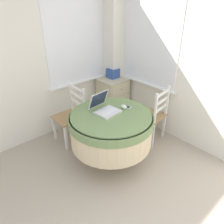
{
  "coord_description": "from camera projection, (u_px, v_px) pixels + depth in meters",
  "views": [
    {
      "loc": [
        -0.79,
        -0.18,
        2.12
      ],
      "look_at": [
        0.96,
        1.79,
        0.69
      ],
      "focal_mm": 35.0,
      "sensor_mm": 36.0,
      "label": 1
    }
  ],
  "objects": [
    {
      "name": "storage_box",
      "position": [
        113.0,
        73.0,
        4.0
      ],
      "size": [
        0.19,
        0.18,
        0.17
      ],
      "color": "#2D4C93",
      "rests_on": "corner_cabinet"
    },
    {
      "name": "corner_cabinet",
      "position": [
        113.0,
        97.0,
        4.16
      ],
      "size": [
        0.5,
        0.48,
        0.76
      ],
      "color": "beige",
      "rests_on": "ground_plane"
    },
    {
      "name": "dining_chair_near_back_window",
      "position": [
        71.0,
        115.0,
        3.43
      ],
      "size": [
        0.42,
        0.42,
        0.91
      ],
      "color": "#A87F51",
      "rests_on": "ground_plane"
    },
    {
      "name": "cell_phone",
      "position": [
        127.0,
        107.0,
        2.94
      ],
      "size": [
        0.08,
        0.12,
        0.01
      ],
      "color": "#B2B7BC",
      "rests_on": "round_dining_table"
    },
    {
      "name": "round_dining_table",
      "position": [
        111.0,
        127.0,
        2.87
      ],
      "size": [
        1.1,
        1.1,
        0.77
      ],
      "color": "#4C3D2D",
      "rests_on": "ground_plane"
    },
    {
      "name": "dining_chair_near_right_window",
      "position": [
        152.0,
        115.0,
        3.43
      ],
      "size": [
        0.48,
        0.48,
        0.91
      ],
      "color": "#A87F51",
      "rests_on": "ground_plane"
    },
    {
      "name": "computer_mouse",
      "position": [
        124.0,
        107.0,
        2.9
      ],
      "size": [
        0.06,
        0.1,
        0.05
      ],
      "color": "white",
      "rests_on": "round_dining_table"
    },
    {
      "name": "corner_room_shell",
      "position": [
        121.0,
        67.0,
        2.86
      ],
      "size": [
        4.28,
        4.77,
        2.55
      ],
      "color": "white",
      "rests_on": "ground_plane"
    },
    {
      "name": "laptop",
      "position": [
        104.0,
        107.0,
        2.83
      ],
      "size": [
        0.33,
        0.36,
        0.25
      ],
      "color": "silver",
      "rests_on": "round_dining_table"
    }
  ]
}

